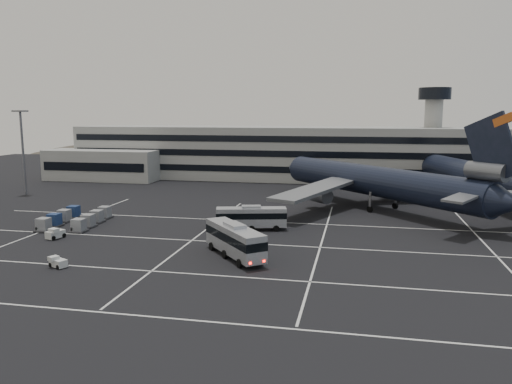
% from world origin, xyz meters
% --- Properties ---
extents(ground, '(260.00, 260.00, 0.00)m').
position_xyz_m(ground, '(0.00, 0.00, 0.00)').
color(ground, black).
rests_on(ground, ground).
extents(lane_markings, '(90.00, 55.62, 0.01)m').
position_xyz_m(lane_markings, '(0.95, 0.72, 0.01)').
color(lane_markings, silver).
rests_on(lane_markings, ground).
extents(terminal, '(125.00, 26.00, 24.00)m').
position_xyz_m(terminal, '(-2.95, 71.14, 6.93)').
color(terminal, gray).
rests_on(terminal, ground).
extents(hills, '(352.00, 180.00, 44.00)m').
position_xyz_m(hills, '(17.99, 170.00, -12.07)').
color(hills, '#38332B').
rests_on(hills, ground).
extents(lightpole_left, '(2.40, 2.40, 18.28)m').
position_xyz_m(lightpole_left, '(-55.00, 35.00, 11.82)').
color(lightpole_left, slate).
rests_on(lightpole_left, ground).
extents(trijet_main, '(43.24, 46.00, 18.08)m').
position_xyz_m(trijet_main, '(20.26, 32.92, 5.25)').
color(trijet_main, black).
rests_on(trijet_main, ground).
extents(trijet_far, '(24.66, 56.65, 18.08)m').
position_xyz_m(trijet_far, '(40.52, 41.92, 5.43)').
color(trijet_far, black).
rests_on(trijet_far, ground).
extents(bus_near, '(9.83, 11.19, 4.29)m').
position_xyz_m(bus_near, '(1.91, -2.65, 2.34)').
color(bus_near, gray).
rests_on(bus_near, ground).
extents(bus_far, '(10.98, 4.98, 3.78)m').
position_xyz_m(bus_far, '(0.85, 12.02, 2.07)').
color(bus_far, gray).
rests_on(bus_far, ground).
extents(tug_a, '(2.15, 2.80, 1.60)m').
position_xyz_m(tug_a, '(-25.50, 1.06, 0.71)').
color(tug_a, silver).
rests_on(tug_a, ground).
extents(tug_b, '(2.44, 2.05, 1.35)m').
position_xyz_m(tug_b, '(-17.13, -10.86, 0.60)').
color(tug_b, silver).
rests_on(tug_b, ground).
extents(uld_cluster, '(8.92, 13.12, 2.04)m').
position_xyz_m(uld_cluster, '(-27.54, 9.94, 1.00)').
color(uld_cluster, '#2D2D30').
rests_on(uld_cluster, ground).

